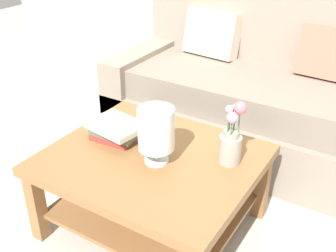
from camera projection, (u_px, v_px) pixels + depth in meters
ground_plane at (194, 199)px, 2.47m from camera, size 10.00×10.00×0.00m
couch at (258, 99)px, 2.85m from camera, size 1.97×0.90×1.06m
coffee_table at (152, 177)px, 2.12m from camera, size 1.02×0.88×0.45m
book_stack_main at (117, 129)px, 2.19m from camera, size 0.31×0.26×0.10m
glass_hurricane_vase at (156, 130)px, 1.93m from camera, size 0.18×0.18×0.28m
flower_pitcher at (231, 138)px, 1.95m from camera, size 0.11×0.11×0.33m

